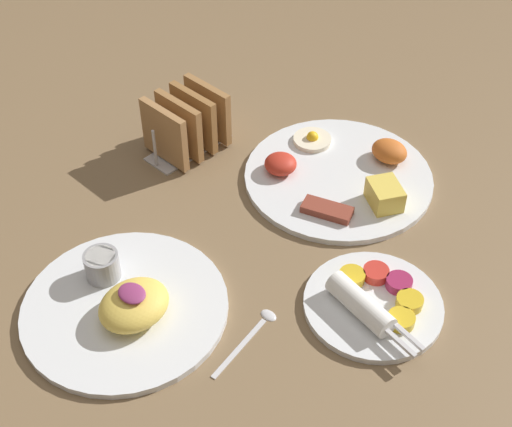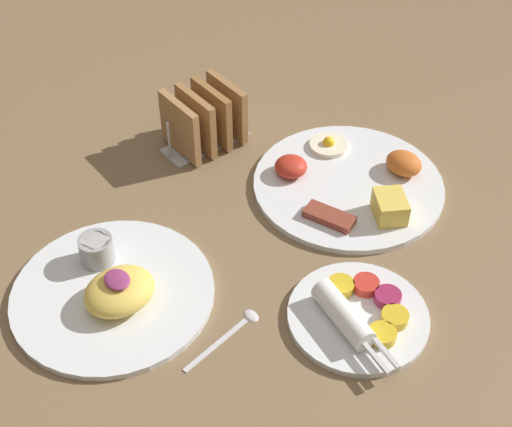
{
  "view_description": "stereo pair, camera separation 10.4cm",
  "coord_description": "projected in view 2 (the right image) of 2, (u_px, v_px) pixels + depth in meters",
  "views": [
    {
      "loc": [
        0.52,
        -0.52,
        0.74
      ],
      "look_at": [
        -0.01,
        0.03,
        0.03
      ],
      "focal_mm": 50.0,
      "sensor_mm": 36.0,
      "label": 1
    },
    {
      "loc": [
        0.59,
        -0.45,
        0.74
      ],
      "look_at": [
        -0.01,
        0.03,
        0.03
      ],
      "focal_mm": 50.0,
      "sensor_mm": 36.0,
      "label": 2
    }
  ],
  "objects": [
    {
      "name": "plate_condiments",
      "position": [
        358.0,
        314.0,
        0.93
      ],
      "size": [
        0.19,
        0.19,
        0.04
      ],
      "color": "white",
      "rests_on": "ground_plane"
    },
    {
      "name": "plate_breakfast",
      "position": [
        351.0,
        183.0,
        1.13
      ],
      "size": [
        0.3,
        0.3,
        0.05
      ],
      "color": "white",
      "rests_on": "ground_plane"
    },
    {
      "name": "toast_rack",
      "position": [
        204.0,
        119.0,
        1.18
      ],
      "size": [
        0.1,
        0.15,
        0.1
      ],
      "color": "#B7B7BC",
      "rests_on": "ground_plane"
    },
    {
      "name": "teaspoon",
      "position": [
        234.0,
        329.0,
        0.92
      ],
      "size": [
        0.03,
        0.13,
        0.01
      ],
      "color": "silver",
      "rests_on": "ground_plane"
    },
    {
      "name": "plate_foreground",
      "position": [
        113.0,
        289.0,
        0.96
      ],
      "size": [
        0.28,
        0.28,
        0.06
      ],
      "color": "white",
      "rests_on": "ground_plane"
    },
    {
      "name": "ground_plane",
      "position": [
        244.0,
        238.0,
        1.05
      ],
      "size": [
        3.0,
        3.0,
        0.0
      ],
      "primitive_type": "plane",
      "color": "brown"
    }
  ]
}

